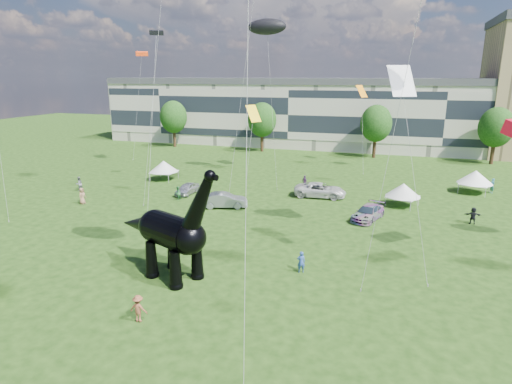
% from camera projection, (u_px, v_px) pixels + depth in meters
% --- Properties ---
extents(ground, '(220.00, 220.00, 0.00)m').
position_uv_depth(ground, '(195.00, 299.00, 26.79)').
color(ground, '#16330C').
rests_on(ground, ground).
extents(terrace_row, '(78.00, 11.00, 12.00)m').
position_uv_depth(terrace_row, '(295.00, 115.00, 84.50)').
color(terrace_row, beige).
rests_on(terrace_row, ground).
extents(tree_far_left, '(5.20, 5.20, 9.44)m').
position_uv_depth(tree_far_left, '(173.00, 114.00, 82.70)').
color(tree_far_left, '#382314').
rests_on(tree_far_left, ground).
extents(tree_mid_left, '(5.20, 5.20, 9.44)m').
position_uv_depth(tree_mid_left, '(262.00, 117.00, 77.35)').
color(tree_mid_left, '#382314').
rests_on(tree_mid_left, ground).
extents(tree_mid_right, '(5.20, 5.20, 9.44)m').
position_uv_depth(tree_mid_right, '(376.00, 120.00, 71.40)').
color(tree_mid_right, '#382314').
rests_on(tree_mid_right, ground).
extents(tree_far_right, '(5.20, 5.20, 9.44)m').
position_uv_depth(tree_far_right, '(497.00, 124.00, 66.05)').
color(tree_far_right, '#382314').
rests_on(tree_far_right, ground).
extents(dinosaur_sculpture, '(10.12, 5.34, 8.48)m').
position_uv_depth(dinosaur_sculpture, '(168.00, 232.00, 29.15)').
color(dinosaur_sculpture, black).
rests_on(dinosaur_sculpture, ground).
extents(car_silver, '(1.76, 3.99, 1.33)m').
position_uv_depth(car_silver, '(187.00, 189.00, 50.30)').
color(car_silver, silver).
rests_on(car_silver, ground).
extents(car_grey, '(5.15, 3.22, 1.60)m').
position_uv_depth(car_grey, '(224.00, 200.00, 45.17)').
color(car_grey, gray).
rests_on(car_grey, ground).
extents(car_white, '(6.04, 3.08, 1.63)m').
position_uv_depth(car_white, '(320.00, 190.00, 49.10)').
color(car_white, silver).
rests_on(car_white, ground).
extents(car_dark, '(3.38, 5.22, 1.41)m').
position_uv_depth(car_dark, '(368.00, 213.00, 41.38)').
color(car_dark, '#595960').
rests_on(car_dark, ground).
extents(gazebo_near, '(4.61, 4.61, 2.51)m').
position_uv_depth(gazebo_near, '(403.00, 190.00, 45.42)').
color(gazebo_near, silver).
rests_on(gazebo_near, ground).
extents(gazebo_far, '(4.94, 4.94, 2.75)m').
position_uv_depth(gazebo_far, '(475.00, 177.00, 50.54)').
color(gazebo_far, white).
rests_on(gazebo_far, ground).
extents(gazebo_left, '(3.77, 3.77, 2.59)m').
position_uv_depth(gazebo_left, '(164.00, 166.00, 57.00)').
color(gazebo_left, silver).
rests_on(gazebo_left, ground).
extents(visitors, '(48.21, 37.67, 1.86)m').
position_uv_depth(visitors, '(236.00, 211.00, 41.40)').
color(visitors, '#284894').
rests_on(visitors, ground).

